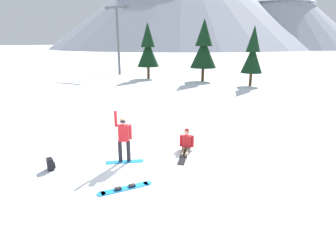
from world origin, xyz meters
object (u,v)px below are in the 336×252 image
snowboarder_midground (186,144)px  pine_tree_broad (253,53)px  snowboarder_foreground (124,138)px  pine_tree_twin (204,48)px  loose_snowboard_far_spare (125,188)px  pine_tree_short (148,48)px  ski_lift_tower (118,35)px  backpack_black (50,164)px

snowboarder_midground → pine_tree_broad: (-0.96, 20.36, 3.05)m
snowboarder_foreground → pine_tree_twin: bearing=102.1°
snowboarder_midground → loose_snowboard_far_spare: bearing=-97.4°
pine_tree_short → ski_lift_tower: 6.84m
pine_tree_broad → ski_lift_tower: (-19.14, 2.83, 2.08)m
backpack_black → pine_tree_twin: bearing=96.8°
snowboarder_foreground → pine_tree_broad: 22.65m
pine_tree_short → ski_lift_tower: bearing=159.4°
backpack_black → pine_tree_twin: size_ratio=0.07×
snowboarder_midground → backpack_black: snowboarder_midground is taller
backpack_black → pine_tree_broad: (2.80, 24.27, 3.16)m
backpack_black → pine_tree_broad: 24.64m
snowboarder_midground → pine_tree_broad: 20.61m
pine_tree_twin → pine_tree_broad: bearing=-12.6°
snowboarder_foreground → pine_tree_broad: size_ratio=0.33×
pine_tree_broad → pine_tree_twin: bearing=167.4°
loose_snowboard_far_spare → pine_tree_broad: pine_tree_broad is taller
pine_tree_short → pine_tree_twin: (7.08, 0.81, 0.15)m
snowboarder_midground → loose_snowboard_far_spare: snowboarder_midground is taller
snowboarder_foreground → loose_snowboard_far_spare: snowboarder_foreground is taller
ski_lift_tower → backpack_black: bearing=-58.9°
pine_tree_short → ski_lift_tower: (-6.20, 2.33, 1.71)m
backpack_black → snowboarder_midground: bearing=46.1°
snowboarder_midground → pine_tree_short: pine_tree_short is taller
snowboarder_midground → snowboarder_foreground: bearing=-128.4°
snowboarder_foreground → backpack_black: size_ratio=4.39×
backpack_black → pine_tree_broad: bearing=83.4°
loose_snowboard_far_spare → pine_tree_twin: (-6.32, 25.53, 3.89)m
backpack_black → pine_tree_twin: pine_tree_twin is taller
snowboarder_midground → loose_snowboard_far_spare: size_ratio=1.15×
backpack_black → loose_snowboard_far_spare: bearing=0.8°
snowboarder_midground → ski_lift_tower: (-20.10, 23.18, 5.14)m
ski_lift_tower → pine_tree_broad: bearing=-8.4°
pine_tree_broad → backpack_black: bearing=-96.6°
snowboarder_foreground → ski_lift_tower: 31.63m
backpack_black → pine_tree_short: size_ratio=0.07×
loose_snowboard_far_spare → snowboarder_midground: bearing=82.6°
backpack_black → snowboarder_foreground: bearing=40.5°
snowboarder_midground → ski_lift_tower: 31.11m
pine_tree_short → pine_tree_broad: (12.94, -0.50, -0.38)m
snowboarder_foreground → backpack_black: 2.82m
loose_snowboard_far_spare → pine_tree_twin: 26.59m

